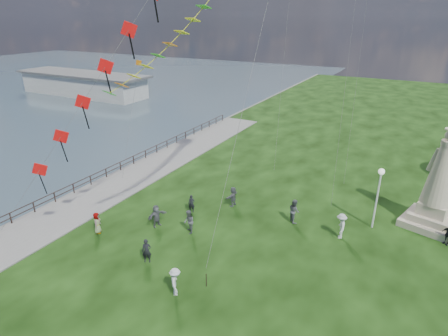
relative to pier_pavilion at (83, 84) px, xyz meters
The scene contains 15 objects.
waterfront 49.44m from the pier_pavilion, 41.92° to the right, with size 200.00×200.00×1.51m.
pier_pavilion is the anchor object (origin of this frame).
statue 68.72m from the pier_pavilion, 21.25° to the right, with size 4.65×4.65×7.65m.
lamppost 66.12m from the pier_pavilion, 24.46° to the right, with size 0.45×0.45×4.82m.
person_0 61.62m from the pier_pavilion, 38.99° to the right, with size 0.60×0.40×1.66m, color black.
person_1 59.43m from the pier_pavilion, 35.53° to the right, with size 0.88×0.55×1.82m, color #595960.
person_2 65.29m from the pier_pavilion, 38.23° to the right, with size 1.12×0.58×1.73m, color silver.
person_5 57.49m from the pier_pavilion, 37.37° to the right, with size 1.63×0.70×1.75m, color #595960.
person_6 56.59m from the pier_pavilion, 34.17° to the right, with size 0.54×0.36×1.48m, color black.
person_7 62.01m from the pier_pavilion, 28.22° to the right, with size 0.92×0.57×1.89m, color #595960.
person_8 65.55m from the pier_pavilion, 27.17° to the right, with size 1.24×0.64×1.92m, color silver.
person_9 70.54m from the pier_pavilion, 22.68° to the right, with size 0.90×0.46×1.54m, color black.
person_10 56.76m from the pier_pavilion, 41.63° to the right, with size 0.80×0.49×1.64m, color #595960.
person_11 57.29m from the pier_pavilion, 30.65° to the right, with size 1.58×0.68×1.71m, color #595960.
red_kite_train 58.96m from the pier_pavilion, 40.01° to the right, with size 10.04×9.35×18.79m.
Camera 1 is at (9.89, -12.24, 14.97)m, focal length 30.00 mm.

